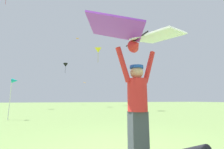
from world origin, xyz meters
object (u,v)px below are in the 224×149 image
object	(u,v)px
held_stunt_kite	(138,35)
distant_kite_orange_mid_right	(118,28)
distant_kite_orange_mid_left	(77,38)
kite_flyer_person	(137,104)
distant_kite_yellow_high_left	(98,50)
distant_kite_black_overhead_distant	(66,65)
distant_kite_orange_far_center	(85,83)
marker_flag	(14,84)

from	to	relation	value
held_stunt_kite	distant_kite_orange_mid_right	size ratio (longest dim) A/B	2.14
distant_kite_orange_mid_left	distant_kite_orange_mid_right	xyz separation A→B (m)	(3.13, -16.75, -5.27)
held_stunt_kite	distant_kite_orange_mid_left	distance (m)	30.50
kite_flyer_person	distant_kite_orange_mid_left	world-z (taller)	distant_kite_orange_mid_left
distant_kite_yellow_high_left	kite_flyer_person	bearing A→B (deg)	-99.54
distant_kite_black_overhead_distant	kite_flyer_person	bearing A→B (deg)	-86.91
distant_kite_black_overhead_distant	distant_kite_orange_far_center	bearing A→B (deg)	6.63
distant_kite_orange_mid_right	distant_kite_black_overhead_distant	bearing A→B (deg)	105.66
distant_kite_orange_mid_left	distant_kite_orange_far_center	size ratio (longest dim) A/B	0.74
kite_flyer_person	distant_kite_yellow_high_left	distance (m)	26.35
distant_kite_black_overhead_distant	distant_kite_orange_far_center	xyz separation A→B (m)	(4.13, 0.48, -3.46)
kite_flyer_person	distant_kite_black_overhead_distant	size ratio (longest dim) A/B	0.89
held_stunt_kite	marker_flag	world-z (taller)	held_stunt_kite
distant_kite_black_overhead_distant	distant_kite_yellow_high_left	bearing A→B (deg)	-44.72
distant_kite_orange_far_center	distant_kite_orange_mid_right	world-z (taller)	distant_kite_orange_mid_right
distant_kite_yellow_high_left	distant_kite_black_overhead_distant	distance (m)	8.29
distant_kite_orange_mid_left	distant_kite_orange_far_center	world-z (taller)	distant_kite_orange_mid_left
distant_kite_yellow_high_left	distant_kite_orange_mid_right	size ratio (longest dim) A/B	3.34
distant_kite_black_overhead_distant	distant_kite_orange_mid_right	size ratio (longest dim) A/B	2.30
distant_kite_black_overhead_distant	marker_flag	distance (m)	24.20
held_stunt_kite	distant_kite_black_overhead_distant	size ratio (longest dim) A/B	0.93
distant_kite_orange_far_center	marker_flag	bearing A→B (deg)	-105.01
distant_kite_yellow_high_left	distant_kite_black_overhead_distant	size ratio (longest dim) A/B	1.45
distant_kite_orange_mid_left	distant_kite_yellow_high_left	bearing A→B (deg)	-46.54
kite_flyer_person	distant_kite_orange_mid_right	xyz separation A→B (m)	(3.58, 11.46, 7.32)
distant_kite_orange_mid_right	distant_kite_orange_mid_left	bearing A→B (deg)	100.58
distant_kite_orange_far_center	marker_flag	size ratio (longest dim) A/B	0.40
distant_kite_black_overhead_distant	marker_flag	bearing A→B (deg)	-95.49
held_stunt_kite	distant_kite_orange_far_center	distance (m)	30.80
marker_flag	distant_kite_orange_mid_right	bearing A→B (deg)	32.30
marker_flag	held_stunt_kite	bearing A→B (deg)	-60.55
distant_kite_orange_far_center	marker_flag	xyz separation A→B (m)	(-6.37, -23.75, -2.80)
kite_flyer_person	distant_kite_black_overhead_distant	bearing A→B (deg)	93.09
distant_kite_black_overhead_distant	distant_kite_orange_mid_right	world-z (taller)	distant_kite_black_overhead_distant
distant_kite_black_overhead_distant	held_stunt_kite	bearing A→B (deg)	-86.90
held_stunt_kite	distant_kite_black_overhead_distant	xyz separation A→B (m)	(-1.63, 30.12, 5.95)
distant_kite_black_overhead_distant	distant_kite_orange_mid_left	distance (m)	6.08
kite_flyer_person	distant_kite_yellow_high_left	xyz separation A→B (m)	(4.10, 24.37, 9.14)
distant_kite_orange_mid_left	distant_kite_black_overhead_distant	bearing A→B (deg)	138.79
distant_kite_black_overhead_distant	distant_kite_orange_mid_right	xyz separation A→B (m)	(5.20, -18.57, 0.15)
held_stunt_kite	kite_flyer_person	bearing A→B (deg)	95.54
distant_kite_yellow_high_left	distant_kite_black_overhead_distant	world-z (taller)	distant_kite_yellow_high_left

